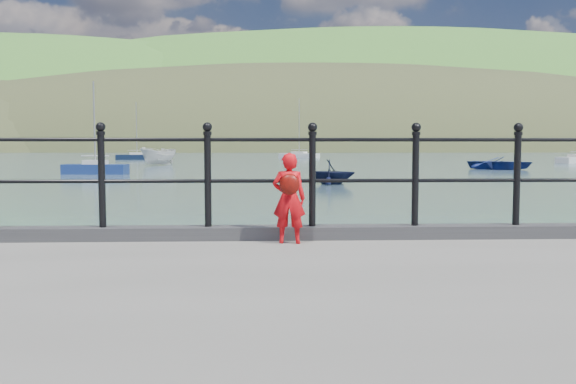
{
  "coord_description": "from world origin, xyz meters",
  "views": [
    {
      "loc": [
        0.02,
        -7.14,
        2.09
      ],
      "look_at": [
        0.32,
        -0.2,
        1.55
      ],
      "focal_mm": 38.0,
      "sensor_mm": 36.0,
      "label": 1
    }
  ],
  "objects_px": {
    "launch_navy": "(332,172)",
    "launch_white": "(158,156)",
    "launch_blue": "(500,163)",
    "sailboat_deep": "(299,156)",
    "child": "(289,197)",
    "sailboat_left": "(137,157)",
    "sailboat_port": "(95,169)",
    "railing": "(260,168)"
  },
  "relations": [
    {
      "from": "sailboat_deep",
      "to": "child",
      "type": "bearing_deg",
      "value": -60.24
    },
    {
      "from": "launch_blue",
      "to": "sailboat_left",
      "type": "relative_size",
      "value": 0.64
    },
    {
      "from": "railing",
      "to": "launch_white",
      "type": "height_order",
      "value": "railing"
    },
    {
      "from": "railing",
      "to": "sailboat_left",
      "type": "height_order",
      "value": "sailboat_left"
    },
    {
      "from": "sailboat_port",
      "to": "launch_blue",
      "type": "bearing_deg",
      "value": 17.31
    },
    {
      "from": "railing",
      "to": "launch_white",
      "type": "bearing_deg",
      "value": 100.76
    },
    {
      "from": "launch_navy",
      "to": "sailboat_left",
      "type": "xyz_separation_m",
      "value": [
        -21.12,
        53.97,
        -0.32
      ]
    },
    {
      "from": "launch_navy",
      "to": "sailboat_left",
      "type": "height_order",
      "value": "sailboat_left"
    },
    {
      "from": "railing",
      "to": "launch_navy",
      "type": "height_order",
      "value": "railing"
    },
    {
      "from": "child",
      "to": "sailboat_port",
      "type": "height_order",
      "value": "sailboat_port"
    },
    {
      "from": "launch_white",
      "to": "sailboat_left",
      "type": "relative_size",
      "value": 0.58
    },
    {
      "from": "sailboat_left",
      "to": "launch_navy",
      "type": "bearing_deg",
      "value": -76.71
    },
    {
      "from": "railing",
      "to": "sailboat_deep",
      "type": "height_order",
      "value": "sailboat_deep"
    },
    {
      "from": "launch_white",
      "to": "sailboat_port",
      "type": "height_order",
      "value": "sailboat_port"
    },
    {
      "from": "launch_navy",
      "to": "sailboat_port",
      "type": "xyz_separation_m",
      "value": [
        -15.47,
        11.75,
        -0.32
      ]
    },
    {
      "from": "launch_white",
      "to": "sailboat_left",
      "type": "xyz_separation_m",
      "value": [
        -7.03,
        24.02,
        -0.58
      ]
    },
    {
      "from": "launch_white",
      "to": "sailboat_port",
      "type": "xyz_separation_m",
      "value": [
        -1.38,
        -18.2,
        -0.58
      ]
    },
    {
      "from": "sailboat_left",
      "to": "sailboat_port",
      "type": "height_order",
      "value": "sailboat_left"
    },
    {
      "from": "child",
      "to": "railing",
      "type": "bearing_deg",
      "value": -38.06
    },
    {
      "from": "railing",
      "to": "sailboat_deep",
      "type": "xyz_separation_m",
      "value": [
        5.89,
        90.05,
        -1.48
      ]
    },
    {
      "from": "launch_blue",
      "to": "launch_navy",
      "type": "relative_size",
      "value": 2.1
    },
    {
      "from": "launch_white",
      "to": "railing",
      "type": "bearing_deg",
      "value": -45.91
    },
    {
      "from": "child",
      "to": "launch_blue",
      "type": "distance_m",
      "value": 47.97
    },
    {
      "from": "child",
      "to": "launch_white",
      "type": "bearing_deg",
      "value": -72.47
    },
    {
      "from": "launch_white",
      "to": "launch_navy",
      "type": "height_order",
      "value": "launch_white"
    },
    {
      "from": "launch_blue",
      "to": "child",
      "type": "bearing_deg",
      "value": -164.35
    },
    {
      "from": "sailboat_deep",
      "to": "sailboat_left",
      "type": "height_order",
      "value": "sailboat_deep"
    },
    {
      "from": "launch_navy",
      "to": "launch_white",
      "type": "bearing_deg",
      "value": 49.26
    },
    {
      "from": "launch_blue",
      "to": "railing",
      "type": "bearing_deg",
      "value": -164.85
    },
    {
      "from": "sailboat_deep",
      "to": "sailboat_port",
      "type": "height_order",
      "value": "sailboat_deep"
    },
    {
      "from": "child",
      "to": "sailboat_deep",
      "type": "bearing_deg",
      "value": -87.01
    },
    {
      "from": "launch_white",
      "to": "sailboat_port",
      "type": "bearing_deg",
      "value": -60.99
    },
    {
      "from": "child",
      "to": "sailboat_deep",
      "type": "height_order",
      "value": "sailboat_deep"
    },
    {
      "from": "launch_navy",
      "to": "sailboat_deep",
      "type": "xyz_separation_m",
      "value": [
        2.22,
        65.12,
        -0.32
      ]
    },
    {
      "from": "launch_blue",
      "to": "sailboat_deep",
      "type": "xyz_separation_m",
      "value": [
        -14.14,
        46.64,
        -0.2
      ]
    },
    {
      "from": "sailboat_deep",
      "to": "railing",
      "type": "bearing_deg",
      "value": -60.46
    },
    {
      "from": "launch_blue",
      "to": "sailboat_port",
      "type": "bearing_deg",
      "value": 141.85
    },
    {
      "from": "launch_white",
      "to": "sailboat_port",
      "type": "relative_size",
      "value": 0.71
    },
    {
      "from": "sailboat_deep",
      "to": "sailboat_port",
      "type": "bearing_deg",
      "value": -75.06
    },
    {
      "from": "child",
      "to": "launch_blue",
      "type": "bearing_deg",
      "value": -107.75
    },
    {
      "from": "sailboat_port",
      "to": "sailboat_deep",
      "type": "bearing_deg",
      "value": 77.03
    },
    {
      "from": "launch_blue",
      "to": "launch_white",
      "type": "height_order",
      "value": "launch_white"
    }
  ]
}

